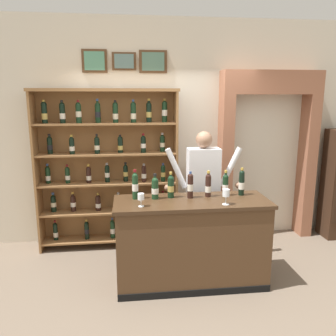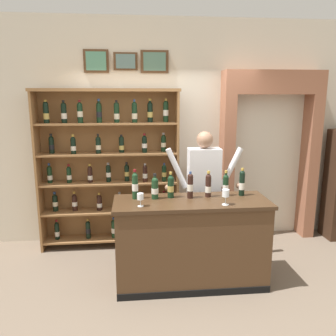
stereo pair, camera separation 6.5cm
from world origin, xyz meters
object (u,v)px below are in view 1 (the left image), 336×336
wine_glass_right (226,193)px  wine_shelf (108,164)px  tasting_bottle_grappa (242,182)px  shopkeeper (203,183)px  tasting_bottle_prosecco (155,188)px  tasting_bottle_brunello (190,185)px  tasting_bottle_vin_santo (171,186)px  wine_glass_center (141,197)px  tasting_bottle_rosso (208,185)px  tasting_bottle_super_tuscan (135,185)px  tasting_bottle_riserva (225,184)px  tasting_counter (191,242)px

wine_glass_right → wine_shelf: bearing=134.4°
tasting_bottle_grappa → shopkeeper: bearing=130.8°
tasting_bottle_prosecco → tasting_bottle_brunello: tasting_bottle_brunello is taller
wine_shelf → wine_glass_right: wine_shelf is taller
tasting_bottle_vin_santo → wine_glass_center: 0.45m
tasting_bottle_vin_santo → tasting_bottle_rosso: (0.43, -0.01, 0.00)m
tasting_bottle_super_tuscan → tasting_bottle_riserva: bearing=0.5°
wine_glass_center → tasting_bottle_vin_santo: bearing=39.3°
shopkeeper → wine_glass_right: (0.08, -0.74, 0.07)m
tasting_bottle_prosecco → wine_glass_right: 0.79m
shopkeeper → tasting_bottle_vin_santo: bearing=-138.1°
wine_shelf → tasting_counter: (0.98, -1.14, -0.70)m
tasting_bottle_prosecco → tasting_bottle_super_tuscan: bearing=174.2°
wine_shelf → wine_glass_center: (0.41, -1.30, -0.10)m
tasting_bottle_super_tuscan → tasting_counter: bearing=-11.4°
tasting_bottle_prosecco → wine_glass_right: (0.73, -0.29, -0.01)m
tasting_bottle_vin_santo → tasting_bottle_riserva: size_ratio=1.00×
tasting_bottle_grappa → tasting_bottle_brunello: bearing=-176.1°
shopkeeper → wine_shelf: bearing=154.1°
tasting_bottle_super_tuscan → tasting_bottle_riserva: size_ratio=1.12×
tasting_counter → tasting_bottle_riserva: bearing=17.9°
wine_glass_center → tasting_bottle_prosecco: bearing=57.0°
tasting_bottle_grappa → wine_glass_right: (-0.28, -0.33, -0.03)m
tasting_bottle_prosecco → tasting_bottle_riserva: tasting_bottle_riserva is taller
tasting_bottle_riserva → tasting_bottle_grappa: size_ratio=0.92×
wine_shelf → tasting_bottle_super_tuscan: 1.08m
tasting_counter → tasting_bottle_super_tuscan: (-0.62, 0.12, 0.66)m
tasting_bottle_super_tuscan → tasting_bottle_vin_santo: (0.40, 0.01, -0.02)m
tasting_bottle_brunello → tasting_counter: bearing=-87.7°
shopkeeper → tasting_bottle_super_tuscan: (-0.87, -0.42, 0.11)m
tasting_counter → tasting_bottle_vin_santo: 0.68m
wine_shelf → shopkeeper: bearing=-25.9°
tasting_bottle_rosso → shopkeeper: bearing=84.9°
tasting_counter → tasting_bottle_brunello: tasting_bottle_brunello is taller
tasting_bottle_brunello → tasting_bottle_super_tuscan: bearing=177.0°
wine_glass_right → wine_glass_center: 0.90m
tasting_bottle_vin_santo → tasting_bottle_riserva: same height
tasting_counter → tasting_bottle_riserva: 0.77m
tasting_bottle_prosecco → wine_glass_right: size_ratio=1.71×
tasting_counter → tasting_bottle_rosso: size_ratio=5.71×
tasting_bottle_super_tuscan → tasting_bottle_vin_santo: size_ratio=1.12×
tasting_bottle_riserva → tasting_bottle_rosso: bearing=-176.3°
shopkeeper → tasting_bottle_prosecco: size_ratio=5.88×
wine_shelf → tasting_bottle_super_tuscan: (0.36, -1.02, -0.04)m
tasting_bottle_vin_santo → wine_glass_center: tasting_bottle_vin_santo is taller
wine_glass_right → tasting_bottle_brunello: bearing=139.4°
tasting_bottle_prosecco → tasting_bottle_grappa: 1.01m
tasting_bottle_riserva → wine_glass_right: (-0.09, -0.33, -0.01)m
tasting_bottle_brunello → tasting_bottle_grappa: size_ratio=0.94×
tasting_bottle_grappa → wine_glass_center: size_ratio=2.29×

